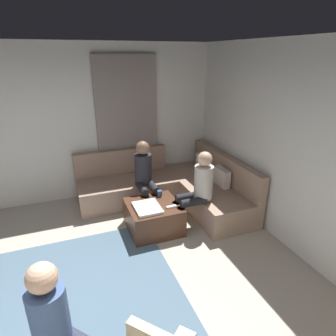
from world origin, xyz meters
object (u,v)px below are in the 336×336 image
at_px(person_on_couch_back, 198,187).
at_px(person_on_couch_side, 145,175).
at_px(sectional_couch, 172,187).
at_px(ottoman, 153,217).
at_px(person_on_armchair, 60,329).
at_px(coffee_mug, 160,193).
at_px(game_remote, 171,207).

xyz_separation_m(person_on_couch_back, person_on_couch_side, (-0.73, -0.59, 0.00)).
height_order(sectional_couch, ottoman, sectional_couch).
distance_m(person_on_couch_back, person_on_armchair, 2.65).
relative_size(coffee_mug, game_remote, 0.63).
height_order(ottoman, person_on_couch_back, person_on_couch_back).
bearing_deg(sectional_couch, ottoman, -39.05).
distance_m(person_on_couch_back, person_on_couch_side, 0.94).
xyz_separation_m(coffee_mug, game_remote, (0.40, 0.04, -0.04)).
bearing_deg(person_on_armchair, sectional_couch, -167.01).
bearing_deg(coffee_mug, person_on_armchair, -35.40).
bearing_deg(person_on_armchair, ottoman, -165.83).
bearing_deg(coffee_mug, person_on_couch_back, 51.11).
bearing_deg(person_on_armchair, coffee_mug, -166.31).
bearing_deg(ottoman, game_remote, 50.71).
height_order(sectional_couch, game_remote, sectional_couch).
relative_size(coffee_mug, person_on_armchair, 0.08).
bearing_deg(ottoman, coffee_mug, 140.71).
distance_m(sectional_couch, ottoman, 0.94).
bearing_deg(person_on_couch_side, person_on_armchair, 60.77).
relative_size(coffee_mug, person_on_couch_side, 0.08).
height_order(ottoman, person_on_armchair, person_on_armchair).
bearing_deg(ottoman, person_on_armchair, -34.93).
bearing_deg(coffee_mug, person_on_couch_side, -161.33).
relative_size(sectional_couch, coffee_mug, 26.84).
bearing_deg(person_on_couch_back, sectional_couch, 3.57).
height_order(coffee_mug, person_on_couch_side, person_on_couch_side).
height_order(game_remote, person_on_armchair, person_on_armchair).
bearing_deg(sectional_couch, game_remote, -22.18).
bearing_deg(sectional_couch, coffee_mug, -38.94).
height_order(game_remote, person_on_couch_back, person_on_couch_back).
bearing_deg(person_on_couch_side, person_on_couch_back, 128.60).
height_order(coffee_mug, person_on_couch_back, person_on_couch_back).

